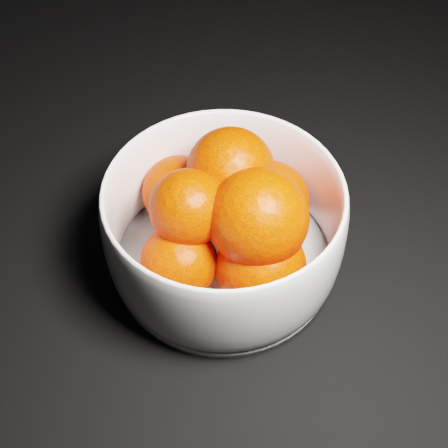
{
  "coord_description": "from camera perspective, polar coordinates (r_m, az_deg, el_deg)",
  "views": [
    {
      "loc": [
        0.01,
        -0.41,
        0.53
      ],
      "look_at": [
        0.04,
        -0.01,
        0.06
      ],
      "focal_mm": 50.0,
      "sensor_mm": 36.0,
      "label": 1
    }
  ],
  "objects": [
    {
      "name": "orange_pile",
      "position": [
        0.6,
        0.69,
        0.8
      ],
      "size": [
        0.17,
        0.18,
        0.14
      ],
      "color": "#EF2902",
      "rests_on": "bowl"
    },
    {
      "name": "ground",
      "position": [
        0.67,
        -3.48,
        -2.87
      ],
      "size": [
        3.0,
        3.0,
        0.0
      ],
      "primitive_type": "cube",
      "color": "black",
      "rests_on": "ground"
    },
    {
      "name": "bowl",
      "position": [
        0.62,
        -0.0,
        -0.35
      ],
      "size": [
        0.24,
        0.24,
        0.12
      ],
      "rotation": [
        0.0,
        0.0,
        -0.14
      ],
      "color": "white",
      "rests_on": "ground"
    }
  ]
}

